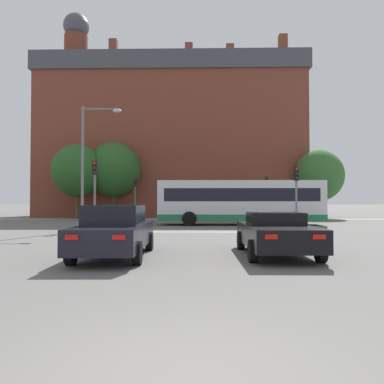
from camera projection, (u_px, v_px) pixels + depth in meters
The scene contains 16 objects.
stop_line_strip at pixel (197, 232), 20.56m from camera, with size 9.39×0.30×0.01m, color silver.
far_pavement at pixel (198, 219), 35.24m from camera, with size 70.43×2.50×0.01m, color gray.
brick_civic_building at pixel (172, 139), 43.92m from camera, with size 29.51×10.91×24.05m.
car_saloon_left at pixel (115, 231), 11.38m from camera, with size 2.07×4.87×1.57m.
car_roadster_right at pixel (276, 233), 11.72m from camera, with size 2.11×4.62×1.34m.
bus_crossing_lead at pixel (240, 201), 26.82m from camera, with size 11.64×2.71×3.15m.
traffic_light_far_right at pixel (267, 191), 34.68m from camera, with size 0.26×0.31×3.98m.
traffic_light_near_left at pixel (95, 183), 21.73m from camera, with size 0.26×0.31×4.05m.
traffic_light_far_left at pixel (135, 191), 35.00m from camera, with size 0.26×0.31×3.87m.
traffic_light_near_right at pixel (296, 187), 21.59m from camera, with size 0.26×0.31×3.69m.
street_lamp_junction at pixel (90, 154), 21.45m from camera, with size 2.31×0.36×7.16m.
pedestrian_waiting at pixel (240, 208), 35.19m from camera, with size 0.42×0.27×1.84m.
pedestrian_walking_east at pixel (281, 209), 35.12m from camera, with size 0.27×0.43×1.65m.
tree_by_building at pixel (77, 171), 36.13m from camera, with size 4.86×4.86×7.23m.
tree_kerbside at pixel (114, 170), 37.50m from camera, with size 5.23×5.23×7.63m.
tree_distant at pixel (319, 175), 37.46m from camera, with size 4.88×4.88×6.86m.
Camera 1 is at (0.17, -3.43, 1.69)m, focal length 35.00 mm.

